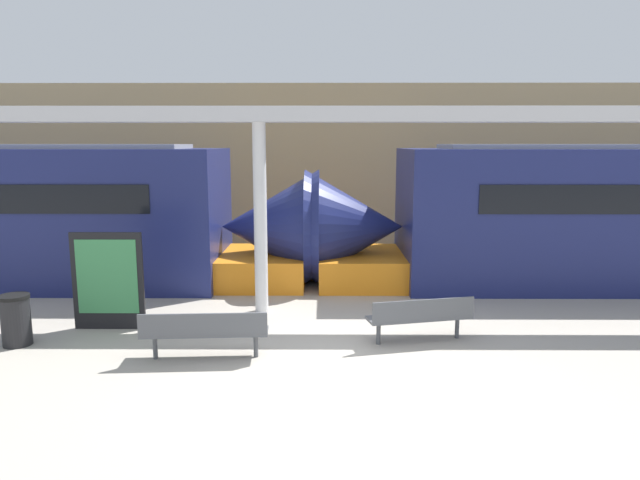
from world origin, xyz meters
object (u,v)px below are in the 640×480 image
at_px(support_column_near, 260,219).
at_px(trash_bin, 16,320).
at_px(bench_far, 421,315).
at_px(poster_board, 108,281).
at_px(bench_near, 204,330).

bearing_deg(support_column_near, trash_bin, -153.26).
relative_size(bench_far, poster_board, 1.04).
xyz_separation_m(bench_far, trash_bin, (-6.53, -0.15, -0.04)).
distance_m(bench_near, poster_board, 2.47).
bearing_deg(poster_board, support_column_near, 22.74).
distance_m(bench_near, support_column_near, 2.91).
bearing_deg(support_column_near, poster_board, -157.26).
xyz_separation_m(trash_bin, support_column_near, (3.75, 1.89, 1.38)).
relative_size(bench_near, bench_far, 1.08).
bearing_deg(poster_board, trash_bin, -145.65).
bearing_deg(poster_board, bench_far, -7.24).
distance_m(bench_near, bench_far, 3.45).
relative_size(bench_near, poster_board, 1.12).
xyz_separation_m(bench_near, trash_bin, (-3.17, 0.62, -0.04)).
height_order(trash_bin, poster_board, poster_board).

